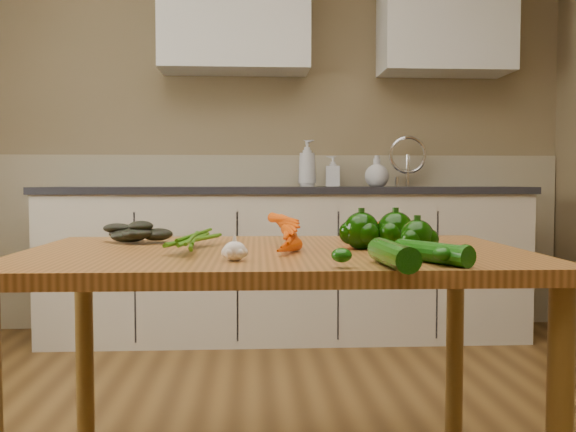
{
  "coord_description": "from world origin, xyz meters",
  "views": [
    {
      "loc": [
        -0.0,
        -1.63,
        0.93
      ],
      "look_at": [
        0.11,
        0.39,
        0.82
      ],
      "focal_mm": 40.0,
      "sensor_mm": 36.0,
      "label": 1
    }
  ],
  "objects_px": {
    "leafy_greens": "(138,227)",
    "tomato_a": "(354,231)",
    "tomato_b": "(385,231)",
    "soap_bottle_b": "(333,171)",
    "tomato_c": "(422,235)",
    "pepper_b": "(395,231)",
    "garlic_bulb": "(235,251)",
    "zucchini_a": "(432,253)",
    "carrot_bunch": "(258,237)",
    "pepper_c": "(417,238)",
    "pepper_a": "(361,231)",
    "table": "(275,279)",
    "soap_bottle_a": "(307,163)",
    "zucchini_b": "(393,255)",
    "soap_bottle_c": "(377,171)"
  },
  "relations": [
    {
      "from": "leafy_greens",
      "to": "tomato_a",
      "type": "bearing_deg",
      "value": -3.8
    },
    {
      "from": "leafy_greens",
      "to": "tomato_b",
      "type": "relative_size",
      "value": 2.6
    },
    {
      "from": "soap_bottle_b",
      "to": "tomato_c",
      "type": "distance_m",
      "value": 2.1
    },
    {
      "from": "soap_bottle_b",
      "to": "pepper_b",
      "type": "height_order",
      "value": "soap_bottle_b"
    },
    {
      "from": "garlic_bulb",
      "to": "zucchini_a",
      "type": "distance_m",
      "value": 0.46
    },
    {
      "from": "carrot_bunch",
      "to": "pepper_b",
      "type": "height_order",
      "value": "pepper_b"
    },
    {
      "from": "garlic_bulb",
      "to": "pepper_c",
      "type": "height_order",
      "value": "pepper_c"
    },
    {
      "from": "soap_bottle_b",
      "to": "pepper_a",
      "type": "bearing_deg",
      "value": 3.39
    },
    {
      "from": "pepper_c",
      "to": "leafy_greens",
      "type": "bearing_deg",
      "value": 154.19
    },
    {
      "from": "table",
      "to": "tomato_b",
      "type": "xyz_separation_m",
      "value": [
        0.35,
        0.22,
        0.12
      ]
    },
    {
      "from": "pepper_a",
      "to": "pepper_c",
      "type": "distance_m",
      "value": 0.19
    },
    {
      "from": "tomato_c",
      "to": "zucchini_a",
      "type": "xyz_separation_m",
      "value": [
        -0.09,
        -0.43,
        -0.0
      ]
    },
    {
      "from": "garlic_bulb",
      "to": "soap_bottle_a",
      "type": "bearing_deg",
      "value": 80.97
    },
    {
      "from": "table",
      "to": "pepper_a",
      "type": "height_order",
      "value": "pepper_a"
    },
    {
      "from": "pepper_a",
      "to": "tomato_a",
      "type": "height_order",
      "value": "pepper_a"
    },
    {
      "from": "tomato_a",
      "to": "zucchini_b",
      "type": "relative_size",
      "value": 0.35
    },
    {
      "from": "pepper_b",
      "to": "tomato_b",
      "type": "bearing_deg",
      "value": 84.97
    },
    {
      "from": "table",
      "to": "tomato_c",
      "type": "distance_m",
      "value": 0.47
    },
    {
      "from": "leafy_greens",
      "to": "tomato_c",
      "type": "height_order",
      "value": "leafy_greens"
    },
    {
      "from": "pepper_a",
      "to": "tomato_c",
      "type": "bearing_deg",
      "value": 28.1
    },
    {
      "from": "carrot_bunch",
      "to": "tomato_c",
      "type": "bearing_deg",
      "value": 13.62
    },
    {
      "from": "tomato_a",
      "to": "tomato_c",
      "type": "distance_m",
      "value": 0.21
    },
    {
      "from": "pepper_a",
      "to": "pepper_b",
      "type": "xyz_separation_m",
      "value": [
        0.09,
        -0.01,
        0.0
      ]
    },
    {
      "from": "garlic_bulb",
      "to": "pepper_b",
      "type": "xyz_separation_m",
      "value": [
        0.44,
        0.24,
        0.03
      ]
    },
    {
      "from": "soap_bottle_a",
      "to": "tomato_b",
      "type": "relative_size",
      "value": 3.75
    },
    {
      "from": "soap_bottle_b",
      "to": "pepper_b",
      "type": "xyz_separation_m",
      "value": [
        -0.11,
        -2.21,
        -0.2
      ]
    },
    {
      "from": "soap_bottle_b",
      "to": "zucchini_b",
      "type": "bearing_deg",
      "value": 4.23
    },
    {
      "from": "soap_bottle_a",
      "to": "leafy_greens",
      "type": "xyz_separation_m",
      "value": [
        -0.69,
        -1.92,
        -0.25
      ]
    },
    {
      "from": "tomato_c",
      "to": "zucchini_b",
      "type": "height_order",
      "value": "tomato_c"
    },
    {
      "from": "carrot_bunch",
      "to": "zucchini_a",
      "type": "height_order",
      "value": "carrot_bunch"
    },
    {
      "from": "tomato_a",
      "to": "tomato_c",
      "type": "xyz_separation_m",
      "value": [
        0.19,
        -0.08,
        -0.01
      ]
    },
    {
      "from": "garlic_bulb",
      "to": "tomato_a",
      "type": "height_order",
      "value": "tomato_a"
    },
    {
      "from": "soap_bottle_b",
      "to": "tomato_c",
      "type": "relative_size",
      "value": 2.96
    },
    {
      "from": "table",
      "to": "garlic_bulb",
      "type": "height_order",
      "value": "garlic_bulb"
    },
    {
      "from": "garlic_bulb",
      "to": "leafy_greens",
      "type": "bearing_deg",
      "value": 122.78
    },
    {
      "from": "tomato_a",
      "to": "zucchini_a",
      "type": "height_order",
      "value": "tomato_a"
    },
    {
      "from": "garlic_bulb",
      "to": "pepper_a",
      "type": "relative_size",
      "value": 0.55
    },
    {
      "from": "soap_bottle_a",
      "to": "leafy_greens",
      "type": "height_order",
      "value": "soap_bottle_a"
    },
    {
      "from": "zucchini_b",
      "to": "soap_bottle_b",
      "type": "bearing_deg",
      "value": 85.62
    },
    {
      "from": "tomato_a",
      "to": "carrot_bunch",
      "type": "bearing_deg",
      "value": -147.35
    },
    {
      "from": "garlic_bulb",
      "to": "tomato_a",
      "type": "xyz_separation_m",
      "value": [
        0.36,
        0.44,
        0.01
      ]
    },
    {
      "from": "table",
      "to": "zucchini_a",
      "type": "bearing_deg",
      "value": -42.01
    },
    {
      "from": "leafy_greens",
      "to": "soap_bottle_c",
      "type": "bearing_deg",
      "value": 59.65
    },
    {
      "from": "soap_bottle_b",
      "to": "soap_bottle_c",
      "type": "height_order",
      "value": "soap_bottle_c"
    },
    {
      "from": "carrot_bunch",
      "to": "soap_bottle_a",
      "type": "bearing_deg",
      "value": 82.01
    },
    {
      "from": "soap_bottle_c",
      "to": "tomato_b",
      "type": "xyz_separation_m",
      "value": [
        -0.35,
        -1.93,
        -0.22
      ]
    },
    {
      "from": "soap_bottle_a",
      "to": "soap_bottle_b",
      "type": "relative_size",
      "value": 1.5
    },
    {
      "from": "pepper_b",
      "to": "tomato_a",
      "type": "height_order",
      "value": "pepper_b"
    },
    {
      "from": "tomato_b",
      "to": "zucchini_a",
      "type": "bearing_deg",
      "value": -90.35
    },
    {
      "from": "garlic_bulb",
      "to": "pepper_c",
      "type": "bearing_deg",
      "value": 13.03
    }
  ]
}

